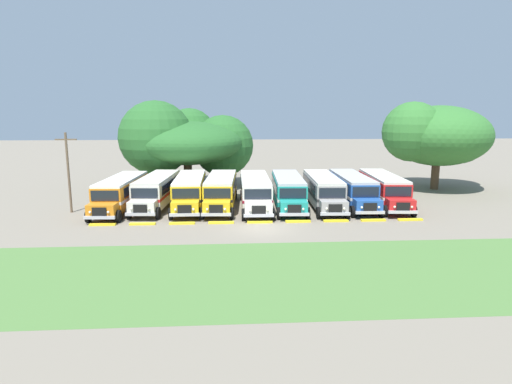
% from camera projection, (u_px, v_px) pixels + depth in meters
% --- Properties ---
extents(ground_plane, '(220.00, 220.00, 0.00)m').
position_uv_depth(ground_plane, '(261.00, 228.00, 32.05)').
color(ground_plane, slate).
extents(foreground_grass_strip, '(80.00, 10.99, 0.01)m').
position_uv_depth(foreground_grass_strip, '(274.00, 274.00, 22.96)').
color(foreground_grass_strip, '#4C7538').
rests_on(foreground_grass_strip, ground_plane).
extents(parked_bus_slot_0, '(3.18, 10.91, 2.82)m').
position_uv_depth(parked_bus_slot_0, '(121.00, 192.00, 38.23)').
color(parked_bus_slot_0, orange).
rests_on(parked_bus_slot_0, ground_plane).
extents(parked_bus_slot_1, '(3.36, 10.94, 2.82)m').
position_uv_depth(parked_bus_slot_1, '(157.00, 190.00, 39.29)').
color(parked_bus_slot_1, silver).
rests_on(parked_bus_slot_1, ground_plane).
extents(parked_bus_slot_2, '(2.79, 10.85, 2.82)m').
position_uv_depth(parked_bus_slot_2, '(190.00, 190.00, 39.13)').
color(parked_bus_slot_2, yellow).
rests_on(parked_bus_slot_2, ground_plane).
extents(parked_bus_slot_3, '(3.17, 10.91, 2.82)m').
position_uv_depth(parked_bus_slot_3, '(221.00, 190.00, 39.22)').
color(parked_bus_slot_3, yellow).
rests_on(parked_bus_slot_3, ground_plane).
extents(parked_bus_slot_4, '(2.79, 10.85, 2.82)m').
position_uv_depth(parked_bus_slot_4, '(255.00, 190.00, 38.89)').
color(parked_bus_slot_4, silver).
rests_on(parked_bus_slot_4, ground_plane).
extents(parked_bus_slot_5, '(3.13, 10.90, 2.82)m').
position_uv_depth(parked_bus_slot_5, '(288.00, 190.00, 39.26)').
color(parked_bus_slot_5, teal).
rests_on(parked_bus_slot_5, ground_plane).
extents(parked_bus_slot_6, '(3.08, 10.89, 2.82)m').
position_uv_depth(parked_bus_slot_6, '(323.00, 189.00, 39.43)').
color(parked_bus_slot_6, '#9E9993').
rests_on(parked_bus_slot_6, ground_plane).
extents(parked_bus_slot_7, '(2.94, 10.87, 2.82)m').
position_uv_depth(parked_bus_slot_7, '(352.00, 188.00, 39.90)').
color(parked_bus_slot_7, '#23519E').
rests_on(parked_bus_slot_7, ground_plane).
extents(parked_bus_slot_8, '(3.35, 10.94, 2.82)m').
position_uv_depth(parked_bus_slot_8, '(383.00, 188.00, 40.06)').
color(parked_bus_slot_8, red).
rests_on(parked_bus_slot_8, ground_plane).
extents(curb_wheelstop_0, '(2.00, 0.36, 0.15)m').
position_uv_depth(curb_wheelstop_0, '(103.00, 224.00, 32.81)').
color(curb_wheelstop_0, yellow).
rests_on(curb_wheelstop_0, ground_plane).
extents(curb_wheelstop_1, '(2.00, 0.36, 0.15)m').
position_uv_depth(curb_wheelstop_1, '(143.00, 224.00, 33.00)').
color(curb_wheelstop_1, yellow).
rests_on(curb_wheelstop_1, ground_plane).
extents(curb_wheelstop_2, '(2.00, 0.36, 0.15)m').
position_uv_depth(curb_wheelstop_2, '(182.00, 223.00, 33.19)').
color(curb_wheelstop_2, yellow).
rests_on(curb_wheelstop_2, ground_plane).
extents(curb_wheelstop_3, '(2.00, 0.36, 0.15)m').
position_uv_depth(curb_wheelstop_3, '(221.00, 223.00, 33.38)').
color(curb_wheelstop_3, yellow).
rests_on(curb_wheelstop_3, ground_plane).
extents(curb_wheelstop_4, '(2.00, 0.36, 0.15)m').
position_uv_depth(curb_wheelstop_4, '(260.00, 222.00, 33.57)').
color(curb_wheelstop_4, yellow).
rests_on(curb_wheelstop_4, ground_plane).
extents(curb_wheelstop_5, '(2.00, 0.36, 0.15)m').
position_uv_depth(curb_wheelstop_5, '(298.00, 221.00, 33.76)').
color(curb_wheelstop_5, yellow).
rests_on(curb_wheelstop_5, ground_plane).
extents(curb_wheelstop_6, '(2.00, 0.36, 0.15)m').
position_uv_depth(curb_wheelstop_6, '(336.00, 221.00, 33.95)').
color(curb_wheelstop_6, yellow).
rests_on(curb_wheelstop_6, ground_plane).
extents(curb_wheelstop_7, '(2.00, 0.36, 0.15)m').
position_uv_depth(curb_wheelstop_7, '(373.00, 220.00, 34.14)').
color(curb_wheelstop_7, yellow).
rests_on(curb_wheelstop_7, ground_plane).
extents(curb_wheelstop_8, '(2.00, 0.36, 0.15)m').
position_uv_depth(curb_wheelstop_8, '(410.00, 220.00, 34.33)').
color(curb_wheelstop_8, yellow).
rests_on(curb_wheelstop_8, ground_plane).
extents(broad_shade_tree, '(15.09, 12.99, 9.97)m').
position_uv_depth(broad_shade_tree, '(186.00, 141.00, 48.96)').
color(broad_shade_tree, brown).
rests_on(broad_shade_tree, ground_plane).
extents(secondary_tree, '(13.12, 11.76, 9.81)m').
position_uv_depth(secondary_tree, '(436.00, 135.00, 47.74)').
color(secondary_tree, brown).
rests_on(secondary_tree, ground_plane).
extents(utility_pole, '(1.80, 0.20, 6.95)m').
position_uv_depth(utility_pole, '(68.00, 170.00, 36.47)').
color(utility_pole, brown).
rests_on(utility_pole, ground_plane).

